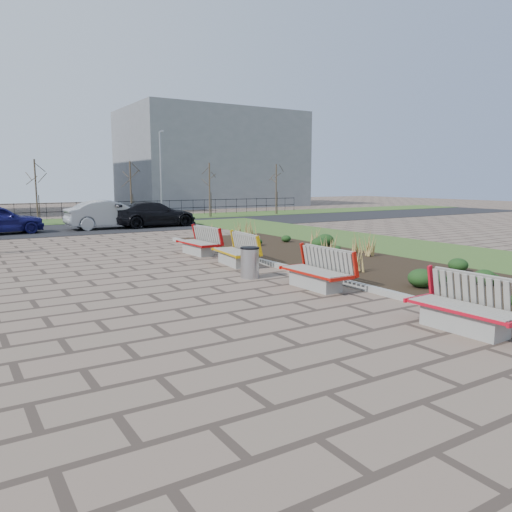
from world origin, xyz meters
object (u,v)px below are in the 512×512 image
bench_b (315,269)px  lamp_east (161,176)px  litter_bin (250,263)px  car_black (154,214)px  car_silver (110,214)px  bench_d (198,241)px  bench_c (234,250)px  bench_a (464,305)px

bench_b → lamp_east: 24.09m
litter_bin → car_black: 16.81m
bench_b → car_black: bearing=81.5°
litter_bin → car_silver: 16.71m
litter_bin → car_black: car_black is taller
bench_b → bench_d: bearing=89.6°
bench_c → litter_bin: bearing=-101.8°
bench_d → lamp_east: size_ratio=0.35×
bench_c → car_silver: bearing=95.9°
bench_a → car_silver: size_ratio=0.43×
bench_b → bench_c: (0.00, 4.20, 0.00)m
car_black → lamp_east: size_ratio=0.84×
bench_d → litter_bin: bench_d is taller
bench_b → car_black: car_black is taller
bench_b → litter_bin: size_ratio=2.46×
bench_c → litter_bin: size_ratio=2.46×
lamp_east → bench_b: bearing=-102.0°
bench_c → bench_d: 2.76m
bench_a → bench_b: size_ratio=1.00×
litter_bin → car_black: size_ratio=0.17×
bench_b → car_silver: bearing=89.3°
bench_c → litter_bin: 2.25m
lamp_east → bench_c: bearing=-104.6°
bench_c → car_silver: (0.07, 14.55, 0.32)m
car_silver → car_black: 2.56m
bench_d → litter_bin: 4.95m
litter_bin → car_silver: size_ratio=0.18×
car_black → litter_bin: bearing=167.2°
car_silver → lamp_east: size_ratio=0.81×
bench_b → litter_bin: bench_b is taller
bench_a → litter_bin: size_ratio=2.46×
lamp_east → bench_a: bearing=-100.2°
litter_bin → car_silver: car_silver is taller
bench_a → bench_c: same height
car_silver → lamp_east: bearing=-46.6°
bench_a → car_silver: 23.05m
bench_b → bench_d: size_ratio=1.00×
bench_b → litter_bin: (-0.69, 2.06, -0.07)m
bench_d → car_silver: (0.07, 11.79, 0.32)m
bench_d → bench_c: bearing=-92.4°
bench_d → bench_a: bearing=-92.4°
bench_a → litter_bin: 6.41m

